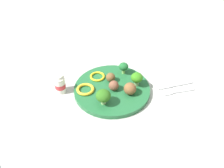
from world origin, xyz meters
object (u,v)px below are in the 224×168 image
at_px(pepper_ring_front_right, 97,76).
at_px(pepper_ring_back_right, 85,90).
at_px(fork, 177,91).
at_px(broccoli_floret_near_rim, 124,67).
at_px(meatball_far_rim, 130,89).
at_px(yogurt_bottle, 60,85).
at_px(plate, 112,90).
at_px(broccoli_floret_front_left, 103,96).
at_px(meatball_mid_left, 112,77).
at_px(knife, 174,85).
at_px(broccoli_floret_back_left, 137,78).
at_px(meatball_front_right, 114,86).
at_px(napkin, 177,89).

distance_m(pepper_ring_front_right, pepper_ring_back_right, 0.09).
bearing_deg(fork, pepper_ring_front_right, -21.03).
distance_m(broccoli_floret_near_rim, meatball_far_rim, 0.12).
bearing_deg(fork, yogurt_bottle, -8.56).
bearing_deg(meatball_far_rim, plate, -31.26).
height_order(broccoli_floret_front_left, fork, broccoli_floret_front_left).
height_order(broccoli_floret_near_rim, meatball_mid_left, broccoli_floret_near_rim).
relative_size(plate, pepper_ring_front_right, 4.86).
relative_size(broccoli_floret_near_rim, pepper_ring_front_right, 0.82).
distance_m(knife, yogurt_bottle, 0.42).
xyz_separation_m(broccoli_floret_back_left, pepper_ring_back_right, (0.19, 0.01, -0.03)).
distance_m(broccoli_floret_back_left, pepper_ring_back_right, 0.19).
distance_m(broccoli_floret_front_left, meatball_front_right, 0.08).
bearing_deg(napkin, yogurt_bottle, -5.99).
xyz_separation_m(plate, knife, (-0.23, 0.00, -0.00)).
bearing_deg(meatball_front_right, broccoli_floret_back_left, -171.40).
relative_size(meatball_mid_left, knife, 0.24).
bearing_deg(meatball_mid_left, yogurt_bottle, 5.25).
distance_m(meatball_far_rim, pepper_ring_front_right, 0.15).
bearing_deg(meatball_front_right, knife, -179.10).
distance_m(broccoli_floret_near_rim, fork, 0.22).
bearing_deg(meatball_front_right, napkin, 176.78).
relative_size(broccoli_floret_front_left, fork, 0.47).
relative_size(meatball_front_right, meatball_far_rim, 0.83).
bearing_deg(fork, knife, -86.90).
height_order(meatball_far_rim, napkin, meatball_far_rim).
height_order(broccoli_floret_back_left, yogurt_bottle, yogurt_bottle).
relative_size(pepper_ring_front_right, fork, 0.48).
bearing_deg(meatball_front_right, plate, -54.92).
xyz_separation_m(broccoli_floret_front_left, pepper_ring_front_right, (0.01, -0.14, -0.03)).
height_order(plate, meatball_front_right, meatball_front_right).
distance_m(pepper_ring_front_right, fork, 0.30).
relative_size(meatball_mid_left, fork, 0.29).
distance_m(broccoli_floret_front_left, pepper_ring_front_right, 0.15).
bearing_deg(pepper_ring_front_right, meatball_front_right, 124.39).
height_order(plate, broccoli_floret_near_rim, broccoli_floret_near_rim).
xyz_separation_m(plate, broccoli_floret_near_rim, (-0.06, -0.08, 0.04)).
relative_size(meatball_front_right, napkin, 0.22).
relative_size(pepper_ring_front_right, knife, 0.40).
xyz_separation_m(broccoli_floret_near_rim, pepper_ring_front_right, (0.10, 0.01, -0.03)).
distance_m(meatball_far_rim, yogurt_bottle, 0.25).
xyz_separation_m(meatball_far_rim, pepper_ring_front_right, (0.11, -0.11, -0.02)).
bearing_deg(yogurt_bottle, broccoli_floret_front_left, 146.44).
relative_size(broccoli_floret_front_left, meatball_mid_left, 1.62).
bearing_deg(broccoli_floret_back_left, knife, 176.19).
height_order(broccoli_floret_near_rim, meatball_far_rim, broccoli_floret_near_rim).
bearing_deg(napkin, meatball_mid_left, -14.70).
xyz_separation_m(meatball_front_right, knife, (-0.23, -0.00, -0.03)).
xyz_separation_m(broccoli_floret_near_rim, meatball_front_right, (0.05, 0.09, -0.01)).
relative_size(meatball_far_rim, pepper_ring_back_right, 0.69).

